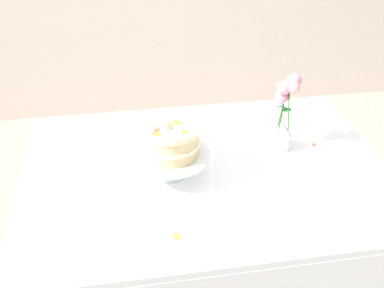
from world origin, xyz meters
The scene contains 9 objects.
dining_table centered at (0.00, -0.02, 0.65)m, with size 1.40×1.00×0.74m.
linen_napkin centered at (-0.13, -0.03, 0.74)m, with size 0.32×0.32×0.00m, color white.
cake_stand centered at (-0.13, -0.03, 0.82)m, with size 0.29×0.29×0.10m.
layer_cake centered at (-0.13, -0.03, 0.90)m, with size 0.21×0.21×0.13m.
flower_vase centered at (0.33, 0.09, 0.90)m, with size 0.10×0.11×0.33m.
loose_petal_0 centered at (0.47, 0.09, 0.74)m, with size 0.03×0.02×0.00m, color #E56B51.
loose_petal_1 centered at (0.02, 0.27, 0.74)m, with size 0.04×0.02×0.01m, color pink.
loose_petal_2 centered at (-0.16, -0.35, 0.74)m, with size 0.04×0.02×0.01m, color yellow.
loose_petal_3 centered at (0.18, 0.25, 0.74)m, with size 0.04×0.02×0.01m, color pink.
Camera 1 is at (-0.28, -1.38, 1.77)m, focal length 42.14 mm.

